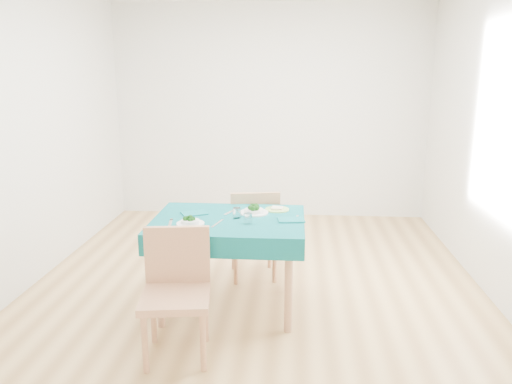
# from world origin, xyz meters

# --- Properties ---
(room_shell) EXTENTS (4.02, 4.52, 2.73)m
(room_shell) POSITION_xyz_m (0.00, 0.00, 1.35)
(room_shell) COLOR #A87D46
(room_shell) RESTS_ON ground
(table) EXTENTS (1.16, 0.88, 0.76)m
(table) POSITION_xyz_m (-0.17, -0.51, 0.38)
(table) COLOR #085358
(table) RESTS_ON ground
(chair_near) EXTENTS (0.51, 0.54, 1.11)m
(chair_near) POSITION_xyz_m (-0.43, -1.23, 0.56)
(chair_near) COLOR #A7734E
(chair_near) RESTS_ON ground
(chair_far) EXTENTS (0.51, 0.54, 1.08)m
(chair_far) POSITION_xyz_m (-0.04, 0.17, 0.54)
(chair_far) COLOR #A7734E
(chair_far) RESTS_ON ground
(bowl_near) EXTENTS (0.21, 0.21, 0.06)m
(bowl_near) POSITION_xyz_m (-0.44, -0.68, 0.79)
(bowl_near) COLOR white
(bowl_near) RESTS_ON table
(bowl_far) EXTENTS (0.23, 0.23, 0.07)m
(bowl_far) POSITION_xyz_m (0.01, -0.35, 0.79)
(bowl_far) COLOR white
(bowl_far) RESTS_ON table
(fork_near) EXTENTS (0.05, 0.17, 0.00)m
(fork_near) POSITION_xyz_m (-0.60, -0.66, 0.76)
(fork_near) COLOR silver
(fork_near) RESTS_ON table
(knife_near) EXTENTS (0.07, 0.21, 0.00)m
(knife_near) POSITION_xyz_m (-0.24, -0.65, 0.76)
(knife_near) COLOR silver
(knife_near) RESTS_ON table
(fork_far) EXTENTS (0.09, 0.18, 0.00)m
(fork_far) POSITION_xyz_m (-0.18, -0.33, 0.76)
(fork_far) COLOR silver
(fork_far) RESTS_ON table
(knife_far) EXTENTS (0.08, 0.22, 0.00)m
(knife_far) POSITION_xyz_m (0.33, -0.49, 0.76)
(knife_far) COLOR silver
(knife_far) RESTS_ON table
(napkin_near) EXTENTS (0.24, 0.21, 0.01)m
(napkin_near) POSITION_xyz_m (-0.46, -0.41, 0.76)
(napkin_near) COLOR #0B5D61
(napkin_near) RESTS_ON table
(napkin_far) EXTENTS (0.22, 0.17, 0.01)m
(napkin_far) POSITION_xyz_m (0.31, -0.53, 0.76)
(napkin_far) COLOR #0B5D61
(napkin_far) RESTS_ON table
(tumbler_center) EXTENTS (0.06, 0.06, 0.08)m
(tumbler_center) POSITION_xyz_m (-0.11, -0.48, 0.80)
(tumbler_center) COLOR white
(tumbler_center) RESTS_ON table
(tumbler_side) EXTENTS (0.06, 0.06, 0.08)m
(tumbler_side) POSITION_xyz_m (-0.01, -0.64, 0.80)
(tumbler_side) COLOR white
(tumbler_side) RESTS_ON table
(side_plate) EXTENTS (0.20, 0.20, 0.01)m
(side_plate) POSITION_xyz_m (0.19, -0.23, 0.76)
(side_plate) COLOR #A0D467
(side_plate) RESTS_ON table
(bread_slice) EXTENTS (0.10, 0.10, 0.01)m
(bread_slice) POSITION_xyz_m (0.19, -0.23, 0.77)
(bread_slice) COLOR beige
(bread_slice) RESTS_ON side_plate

